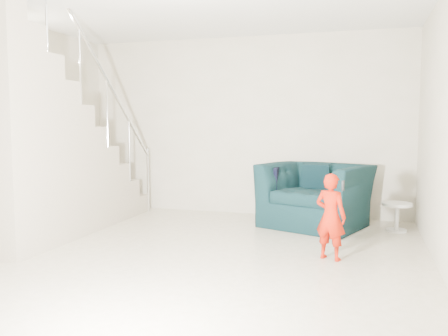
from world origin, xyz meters
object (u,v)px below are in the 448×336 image
at_px(toddler, 331,217).
at_px(staircase, 40,160).
at_px(side_table, 397,212).
at_px(armchair, 315,195).

height_order(toddler, staircase, staircase).
height_order(side_table, staircase, staircase).
xyz_separation_m(toddler, staircase, (-3.48, -0.01, 0.50)).
height_order(armchair, staircase, staircase).
xyz_separation_m(side_table, staircase, (-4.21, -1.54, 0.70)).
distance_m(toddler, side_table, 1.71).
height_order(armchair, side_table, armchair).
relative_size(toddler, staircase, 0.25).
xyz_separation_m(armchair, toddler, (0.31, -1.57, 0.02)).
distance_m(side_table, staircase, 4.54).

